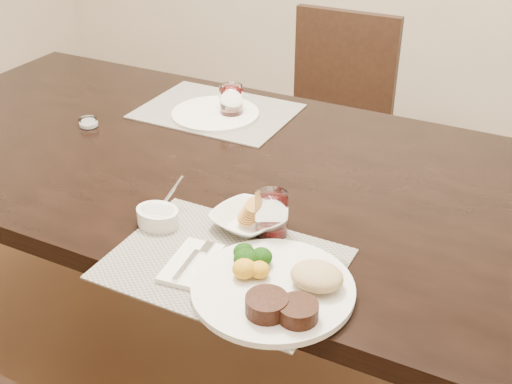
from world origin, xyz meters
The scene contains 14 objects.
ground_plane centered at (0.00, 0.00, 0.00)m, with size 4.50×4.50×0.00m, color #412314.
dining_table centered at (0.00, 0.00, 0.67)m, with size 2.00×1.00×0.75m.
chair_far centered at (0.00, 0.93, 0.50)m, with size 0.42×0.42×0.90m.
placemat_near centered at (0.26, -0.39, 0.75)m, with size 0.46×0.34×0.00m, color gray.
placemat_far centered at (-0.14, 0.28, 0.75)m, with size 0.46×0.34×0.00m, color gray.
dinner_plate centered at (0.40, -0.43, 0.77)m, with size 0.31×0.31×0.06m.
napkin_fork centered at (0.21, -0.43, 0.76)m, with size 0.10×0.16×0.02m.
steak_knife centered at (0.45, -0.43, 0.76)m, with size 0.08×0.24×0.01m.
cracker_bowl centered at (0.24, -0.25, 0.77)m, with size 0.18×0.18×0.07m.
sauce_ramekin centered at (0.06, -0.34, 0.78)m, with size 0.10×0.15×0.08m.
wine_glass_near centered at (0.30, -0.25, 0.80)m, with size 0.07×0.07×0.10m.
far_plate centered at (-0.13, 0.24, 0.76)m, with size 0.26×0.26×0.01m, color silver.
wine_glass_far centered at (-0.08, 0.26, 0.80)m, with size 0.07×0.07×0.10m.
salt_cellar centered at (-0.42, 0.01, 0.76)m, with size 0.05×0.05×0.02m.
Camera 1 is at (0.80, -1.30, 1.54)m, focal length 45.00 mm.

